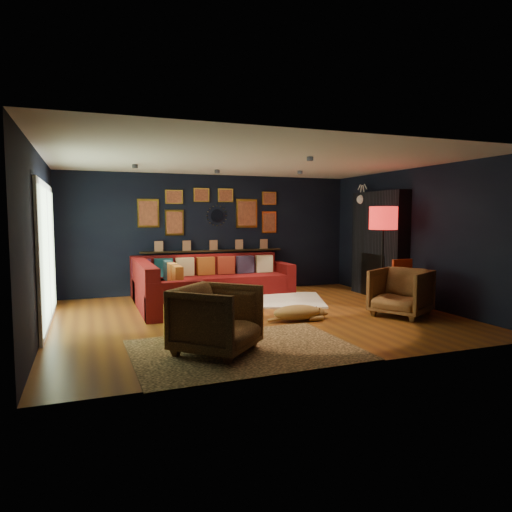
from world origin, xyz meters
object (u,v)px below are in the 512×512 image
object	(u,v)px
floor_lamp	(383,222)
pouf	(194,294)
coffee_table	(221,299)
sectional	(195,284)
gold_stool	(178,322)
orange_chair	(406,280)
armchair_left	(217,316)
dog	(297,310)
armchair_right	(401,290)

from	to	relation	value
floor_lamp	pouf	bearing A→B (deg)	154.22
coffee_table	floor_lamp	xyz separation A→B (m)	(3.10, -0.04, 1.25)
coffee_table	pouf	size ratio (longest dim) A/B	1.92
sectional	gold_stool	size ratio (longest dim) A/B	6.88
orange_chair	pouf	bearing A→B (deg)	147.94
sectional	floor_lamp	world-z (taller)	floor_lamp
coffee_table	armchair_left	distance (m)	1.86
armchair_left	gold_stool	xyz separation A→B (m)	(-0.33, 0.78, -0.22)
coffee_table	dog	size ratio (longest dim) A/B	0.83
coffee_table	pouf	xyz separation A→B (m)	(-0.11, 1.51, -0.15)
armchair_left	pouf	bearing A→B (deg)	35.97
sectional	armchair_left	bearing A→B (deg)	-98.66
orange_chair	dog	bearing A→B (deg)	-179.54
coffee_table	dog	bearing A→B (deg)	-26.16
armchair_right	floor_lamp	size ratio (longest dim) A/B	0.47
pouf	gold_stool	bearing A→B (deg)	-107.32
pouf	floor_lamp	world-z (taller)	floor_lamp
dog	floor_lamp	bearing A→B (deg)	18.97
armchair_right	gold_stool	size ratio (longest dim) A/B	1.78
armchair_left	floor_lamp	bearing A→B (deg)	-20.90
coffee_table	gold_stool	world-z (taller)	gold_stool
pouf	gold_stool	size ratio (longest dim) A/B	0.94
armchair_right	gold_stool	xyz separation A→B (m)	(-3.82, -0.18, -0.19)
armchair_right	orange_chair	size ratio (longest dim) A/B	0.97
orange_chair	armchair_left	bearing A→B (deg)	-163.82
sectional	armchair_right	bearing A→B (deg)	-41.74
dog	coffee_table	bearing A→B (deg)	158.48
orange_chair	dog	world-z (taller)	orange_chair
dog	armchair_left	bearing A→B (deg)	-139.31
sectional	gold_stool	xyz separation A→B (m)	(-0.87, -2.81, -0.07)
sectional	coffee_table	size ratio (longest dim) A/B	3.81
coffee_table	orange_chair	distance (m)	3.38
pouf	armchair_left	distance (m)	3.32
gold_stool	orange_chair	world-z (taller)	orange_chair
gold_stool	orange_chair	distance (m)	4.28
coffee_table	floor_lamp	size ratio (longest dim) A/B	0.48
orange_chair	sectional	bearing A→B (deg)	143.45
coffee_table	gold_stool	bearing A→B (deg)	-131.79
armchair_left	orange_chair	bearing A→B (deg)	-27.04
coffee_table	armchair_right	world-z (taller)	armchair_right
armchair_left	floor_lamp	world-z (taller)	floor_lamp
orange_chair	dog	size ratio (longest dim) A/B	0.84
sectional	armchair_right	distance (m)	3.95
dog	armchair_right	bearing A→B (deg)	-3.61
coffee_table	floor_lamp	world-z (taller)	floor_lamp
pouf	floor_lamp	bearing A→B (deg)	-25.78
dog	gold_stool	bearing A→B (deg)	-162.89
dog	pouf	bearing A→B (deg)	125.49
floor_lamp	dog	size ratio (longest dim) A/B	1.73
armchair_left	coffee_table	bearing A→B (deg)	26.26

